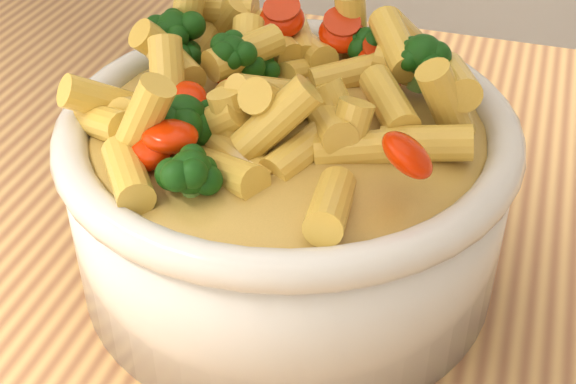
% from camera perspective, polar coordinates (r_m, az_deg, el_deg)
% --- Properties ---
extents(serving_bowl, '(0.24, 0.24, 0.10)m').
position_cam_1_polar(serving_bowl, '(0.44, 0.00, 0.13)').
color(serving_bowl, silver).
rests_on(serving_bowl, table).
extents(pasta_salad, '(0.19, 0.19, 0.04)m').
position_cam_1_polar(pasta_salad, '(0.41, -0.00, 7.48)').
color(pasta_salad, '#F7C04E').
rests_on(pasta_salad, serving_bowl).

